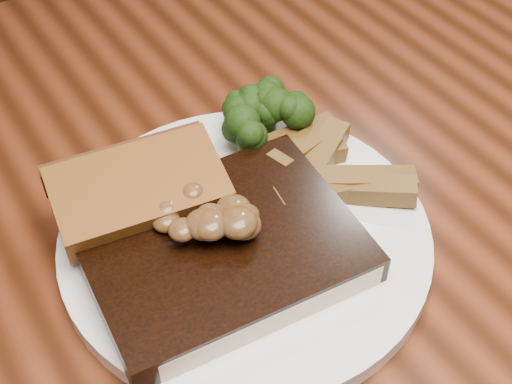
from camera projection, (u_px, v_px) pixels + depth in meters
dining_table at (259, 300)px, 0.62m from camera, size 1.60×0.90×0.75m
plate at (245, 240)px, 0.54m from camera, size 0.28×0.28×0.01m
steak at (221, 250)px, 0.51m from camera, size 0.20×0.16×0.03m
steak_bone at (272, 317)px, 0.47m from camera, size 0.17×0.03×0.02m
mushroom_pile at (203, 220)px, 0.49m from camera, size 0.08×0.08×0.03m
garlic_bread at (142, 210)px, 0.53m from camera, size 0.13×0.09×0.03m
potato_wedges at (311, 179)px, 0.56m from camera, size 0.10×0.10×0.02m
broccoli_cluster at (264, 119)px, 0.59m from camera, size 0.08×0.08×0.04m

